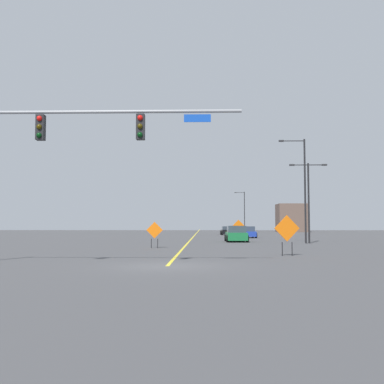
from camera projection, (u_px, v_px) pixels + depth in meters
The scene contains 13 objects.
ground at pixel (167, 266), 19.37m from camera, with size 215.34×215.34×0.00m, color #444447.
road_centre_stripe at pixel (196, 234), 79.04m from camera, with size 0.16×119.63×0.01m.
traffic_signal_assembly at pixel (42, 141), 19.83m from camera, with size 12.52×0.44×6.71m.
street_lamp_mid_right at pixel (244, 210), 101.31m from camera, with size 2.15×0.24×8.41m.
street_lamp_far_right at pixel (309, 195), 42.20m from camera, with size 3.28×0.24×7.01m.
street_lamp_near_left at pixel (303, 186), 42.21m from camera, with size 2.32×0.24×9.14m.
construction_sign_left_shoulder at pixel (287, 230), 25.62m from camera, with size 1.38×0.32×2.16m.
construction_sign_right_shoulder at pixel (239, 227), 48.87m from camera, with size 1.37×0.15×2.11m.
construction_sign_median_far at pixel (155, 232), 33.89m from camera, with size 1.16×0.07×1.83m.
car_green_near at pixel (236, 234), 45.61m from camera, with size 2.09×4.42×1.51m.
car_black_approaching at pixel (228, 231), 73.74m from camera, with size 2.17×4.41×1.31m.
car_blue_far at pixel (247, 232), 58.51m from camera, with size 2.05×3.96×1.38m.
roadside_building_east at pixel (292, 218), 100.82m from camera, with size 6.07×6.23×5.83m.
Camera 1 is at (1.52, -19.49, 1.71)m, focal length 45.15 mm.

